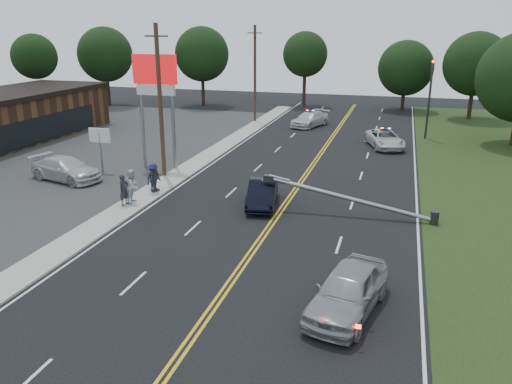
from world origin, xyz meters
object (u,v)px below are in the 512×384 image
(pylon_sign, at_px, (155,84))
(bystander_b, at_px, (133,186))
(bystander_d, at_px, (155,177))
(traffic_signal, at_px, (430,92))
(utility_pole_far, at_px, (255,74))
(utility_pole_mid, at_px, (160,102))
(emergency_a, at_px, (385,139))
(fallen_streetlight, at_px, (358,201))
(crashed_sedan, at_px, (262,193))
(emergency_b, at_px, (310,119))
(bystander_a, at_px, (124,190))
(parked_car, at_px, (66,169))
(waiting_sedan, at_px, (348,291))
(bystander_c, at_px, (153,178))
(small_sign, at_px, (100,139))

(pylon_sign, xyz_separation_m, bystander_b, (2.08, -7.55, -4.90))
(bystander_d, bearing_deg, traffic_signal, -39.86)
(pylon_sign, bearing_deg, utility_pole_far, 86.28)
(utility_pole_mid, xyz_separation_m, emergency_a, (14.05, 13.33, -4.36))
(fallen_streetlight, bearing_deg, pylon_sign, 157.78)
(crashed_sedan, height_order, emergency_b, emergency_b)
(utility_pole_far, height_order, emergency_b, utility_pole_far)
(traffic_signal, height_order, crashed_sedan, traffic_signal)
(emergency_b, xyz_separation_m, bystander_a, (-5.68, -27.13, 0.25))
(parked_car, height_order, bystander_b, bystander_b)
(traffic_signal, bearing_deg, emergency_b, 164.97)
(bystander_d, bearing_deg, bystander_b, 171.31)
(bystander_d, bearing_deg, waiting_sedan, -131.04)
(utility_pole_far, bearing_deg, waiting_sedan, -68.72)
(waiting_sedan, bearing_deg, bystander_a, 163.01)
(waiting_sedan, relative_size, bystander_c, 2.74)
(emergency_b, xyz_separation_m, bystander_d, (-5.16, -24.36, 0.25))
(fallen_streetlight, distance_m, emergency_a, 17.34)
(parked_car, bearing_deg, emergency_b, -13.96)
(bystander_b, relative_size, bystander_c, 1.10)
(emergency_b, relative_size, bystander_c, 2.93)
(traffic_signal, distance_m, waiting_sedan, 32.08)
(pylon_sign, bearing_deg, bystander_b, -74.61)
(bystander_b, bearing_deg, waiting_sedan, -126.04)
(waiting_sedan, distance_m, bystander_b, 15.45)
(utility_pole_mid, bearing_deg, bystander_d, -72.79)
(fallen_streetlight, height_order, parked_car, fallen_streetlight)
(pylon_sign, height_order, utility_pole_mid, utility_pole_mid)
(crashed_sedan, xyz_separation_m, emergency_b, (-1.77, 24.72, 0.03))
(waiting_sedan, bearing_deg, bystander_c, 154.26)
(emergency_a, bearing_deg, waiting_sedan, -108.19)
(fallen_streetlight, xyz_separation_m, emergency_b, (-7.19, 25.03, -0.16))
(utility_pole_far, xyz_separation_m, bystander_d, (1.03, -25.33, -4.08))
(parked_car, distance_m, bystander_b, 7.42)
(utility_pole_mid, height_order, bystander_d, utility_pole_mid)
(waiting_sedan, bearing_deg, bystander_b, 160.79)
(crashed_sedan, bearing_deg, bystander_a, -172.51)
(utility_pole_far, height_order, crashed_sedan, utility_pole_far)
(small_sign, relative_size, utility_pole_far, 0.31)
(traffic_signal, distance_m, bystander_c, 27.28)
(parked_car, height_order, emergency_a, parked_car)
(small_sign, relative_size, waiting_sedan, 0.64)
(waiting_sedan, relative_size, emergency_a, 0.93)
(utility_pole_mid, height_order, bystander_a, utility_pole_mid)
(fallen_streetlight, bearing_deg, utility_pole_far, 117.24)
(fallen_streetlight, relative_size, emergency_a, 1.79)
(fallen_streetlight, height_order, utility_pole_mid, utility_pole_mid)
(crashed_sedan, xyz_separation_m, bystander_b, (-7.19, -1.87, 0.37))
(small_sign, relative_size, traffic_signal, 0.44)
(bystander_c, distance_m, bystander_d, 0.19)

